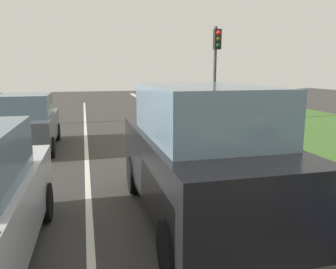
% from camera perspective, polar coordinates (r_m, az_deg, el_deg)
% --- Properties ---
extents(ground_plane, '(60.00, 60.00, 0.00)m').
position_cam_1_polar(ground_plane, '(10.95, -10.05, -2.48)').
color(ground_plane, '#383533').
extents(lane_line_center, '(0.12, 32.00, 0.01)m').
position_cam_1_polar(lane_line_center, '(10.93, -13.71, -2.63)').
color(lane_line_center, silver).
rests_on(lane_line_center, ground).
extents(lane_line_right_edge, '(0.12, 32.00, 0.01)m').
position_cam_1_polar(lane_line_right_edge, '(11.74, 7.75, -1.48)').
color(lane_line_right_edge, silver).
rests_on(lane_line_right_edge, ground).
extents(grass_verge_right, '(9.00, 48.00, 0.06)m').
position_cam_1_polar(grass_verge_right, '(14.28, 26.36, -0.21)').
color(grass_verge_right, '#3D6628').
rests_on(grass_verge_right, ground).
extents(curb_right, '(0.24, 48.00, 0.12)m').
position_cam_1_polar(curb_right, '(11.92, 9.99, -1.08)').
color(curb_right, '#9E9B93').
rests_on(curb_right, ground).
extents(car_suv_ahead, '(1.97, 4.50, 2.28)m').
position_cam_1_polar(car_suv_ahead, '(5.52, 5.49, -3.24)').
color(car_suv_ahead, black).
rests_on(car_suv_ahead, ground).
extents(car_hatchback_far, '(1.74, 3.71, 1.78)m').
position_cam_1_polar(car_hatchback_far, '(11.45, -22.78, 1.91)').
color(car_hatchback_far, '#474C51').
rests_on(car_hatchback_far, ground).
extents(traffic_light_near_right, '(0.32, 0.50, 4.47)m').
position_cam_1_polar(traffic_light_near_right, '(16.14, 8.19, 12.88)').
color(traffic_light_near_right, '#2D2D2D').
rests_on(traffic_light_near_right, ground).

